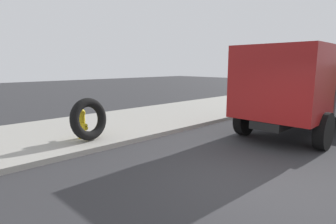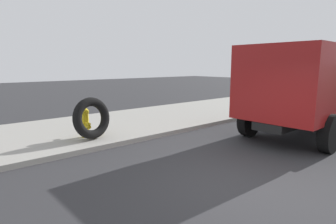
% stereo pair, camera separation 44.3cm
% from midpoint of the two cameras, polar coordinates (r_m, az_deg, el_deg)
% --- Properties ---
extents(ground_plane, '(80.00, 80.00, 0.00)m').
position_cam_midpoint_polar(ground_plane, '(5.95, 16.87, -14.69)').
color(ground_plane, '#2D2D30').
extents(sidewalk_curb, '(36.00, 5.00, 0.15)m').
position_cam_midpoint_polar(sidewalk_curb, '(10.69, -13.81, -3.20)').
color(sidewalk_curb, '#99968E').
rests_on(sidewalk_curb, ground).
extents(fire_hydrant, '(0.26, 0.59, 0.94)m').
position_cam_midpoint_polar(fire_hydrant, '(9.00, -15.49, -1.95)').
color(fire_hydrant, yellow).
rests_on(fire_hydrant, sidewalk_curb).
extents(loose_tire, '(1.35, 0.67, 1.31)m').
position_cam_midpoint_polar(loose_tire, '(8.68, -14.17, -1.26)').
color(loose_tire, black).
rests_on(loose_tire, sidewalk_curb).
extents(dump_truck_gray, '(7.07, 2.96, 3.00)m').
position_cam_midpoint_polar(dump_truck_gray, '(11.15, 29.22, 4.36)').
color(dump_truck_gray, slate).
rests_on(dump_truck_gray, ground).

